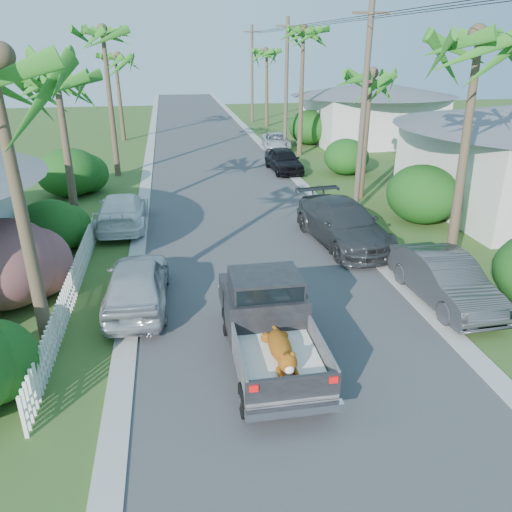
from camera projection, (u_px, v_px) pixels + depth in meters
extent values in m
plane|color=#3B5B22|center=(319.00, 404.00, 10.84)|extent=(120.00, 120.00, 0.00)
cube|color=#38383A|center=(214.00, 161.00, 33.52)|extent=(8.00, 100.00, 0.02)
cube|color=#A5A39E|center=(148.00, 163.00, 32.84)|extent=(0.60, 100.00, 0.06)
cube|color=#A5A39E|center=(276.00, 158.00, 34.19)|extent=(0.60, 100.00, 0.06)
cylinder|color=black|center=(247.00, 400.00, 10.37)|extent=(0.28, 0.76, 0.76)
cylinder|color=black|center=(326.00, 391.00, 10.63)|extent=(0.28, 0.76, 0.76)
cylinder|color=black|center=(228.00, 321.00, 13.32)|extent=(0.28, 0.76, 0.76)
cylinder|color=black|center=(290.00, 316.00, 13.58)|extent=(0.28, 0.76, 0.76)
cube|color=slate|center=(280.00, 368.00, 11.00)|extent=(1.90, 2.40, 0.24)
cube|color=slate|center=(239.00, 357.00, 10.70)|extent=(0.06, 2.40, 0.55)
cube|color=slate|center=(321.00, 349.00, 10.99)|extent=(0.06, 2.40, 0.55)
cube|color=black|center=(293.00, 388.00, 9.79)|extent=(1.92, 0.08, 0.52)
cube|color=silver|center=(295.00, 410.00, 9.82)|extent=(1.98, 0.18, 0.18)
cube|color=red|center=(254.00, 389.00, 9.58)|extent=(0.18, 0.05, 0.14)
cube|color=red|center=(334.00, 380.00, 9.83)|extent=(0.18, 0.05, 0.14)
cube|color=black|center=(265.00, 310.00, 12.51)|extent=(1.94, 1.65, 1.10)
cube|color=black|center=(265.00, 284.00, 12.22)|extent=(1.70, 1.35, 0.55)
cube|color=black|center=(270.00, 298.00, 11.63)|extent=(1.60, 0.05, 0.45)
cube|color=black|center=(256.00, 293.00, 13.70)|extent=(1.94, 1.20, 0.80)
cube|color=white|center=(280.00, 360.00, 10.92)|extent=(1.70, 2.10, 0.16)
ellipsoid|color=orange|center=(280.00, 346.00, 10.89)|extent=(0.48, 1.25, 0.43)
sphere|color=orange|center=(288.00, 363.00, 10.18)|extent=(0.40, 0.40, 0.40)
ellipsoid|color=white|center=(280.00, 350.00, 10.93)|extent=(0.32, 0.86, 0.18)
imported|color=#34373A|center=(445.00, 280.00, 14.88)|extent=(1.71, 4.50, 1.46)
imported|color=#2E3234|center=(343.00, 224.00, 19.31)|extent=(2.93, 5.81, 1.62)
imported|color=black|center=(284.00, 160.00, 30.45)|extent=(1.88, 4.25, 1.42)
imported|color=silver|center=(276.00, 141.00, 37.09)|extent=(2.46, 4.42, 1.17)
imported|color=#BABCC2|center=(137.00, 283.00, 14.60)|extent=(1.92, 4.49, 1.51)
imported|color=white|center=(122.00, 211.00, 21.14)|extent=(2.05, 4.92, 1.42)
cone|color=brown|center=(23.00, 223.00, 11.23)|extent=(0.36, 0.71, 7.01)
cone|color=brown|center=(68.00, 159.00, 19.46)|extent=(0.36, 0.61, 6.21)
cone|color=brown|center=(111.00, 106.00, 28.31)|extent=(0.36, 0.36, 8.00)
cone|color=brown|center=(120.00, 99.00, 39.42)|extent=(0.36, 0.75, 6.51)
cone|color=brown|center=(463.00, 163.00, 15.80)|extent=(0.36, 0.73, 7.51)
cone|color=brown|center=(365.00, 138.00, 24.31)|extent=(0.36, 0.54, 6.01)
cone|color=brown|center=(301.00, 95.00, 33.80)|extent=(0.36, 0.36, 8.20)
cone|color=brown|center=(267.00, 89.00, 46.83)|extent=(0.36, 0.63, 6.81)
ellipsoid|color=#B5195D|center=(5.00, 264.00, 14.56)|extent=(3.00, 3.30, 2.60)
ellipsoid|color=#123F12|center=(50.00, 227.00, 18.37)|extent=(2.40, 2.64, 2.00)
ellipsoid|color=#123F12|center=(69.00, 172.00, 25.46)|extent=(3.20, 3.52, 2.40)
ellipsoid|color=#123F12|center=(422.00, 194.00, 21.55)|extent=(3.00, 3.30, 2.50)
ellipsoid|color=#123F12|center=(346.00, 157.00, 29.75)|extent=(2.60, 2.86, 2.10)
ellipsoid|color=#123F12|center=(310.00, 127.00, 38.81)|extent=(3.20, 3.52, 2.60)
cube|color=white|center=(71.00, 291.00, 14.70)|extent=(0.10, 11.00, 1.00)
cube|color=silver|center=(371.00, 119.00, 39.39)|extent=(9.00, 8.00, 3.60)
cone|color=#595B60|center=(374.00, 89.00, 38.49)|extent=(6.48, 6.48, 1.00)
cylinder|color=brown|center=(363.00, 112.00, 21.75)|extent=(0.26, 0.26, 9.00)
cube|color=brown|center=(371.00, 13.00, 20.23)|extent=(1.60, 0.10, 0.10)
cylinder|color=brown|center=(286.00, 86.00, 35.37)|extent=(0.26, 0.26, 9.00)
cube|color=brown|center=(288.00, 26.00, 33.85)|extent=(1.60, 0.10, 0.10)
cylinder|color=brown|center=(252.00, 75.00, 48.98)|extent=(0.26, 0.26, 9.00)
cube|color=brown|center=(252.00, 31.00, 47.46)|extent=(1.60, 0.10, 0.10)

